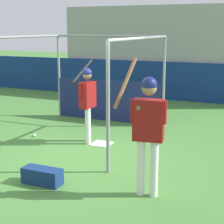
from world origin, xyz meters
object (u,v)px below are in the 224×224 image
object	(u,v)px
player_batter	(87,98)
baseball	(34,135)
player_waiting	(148,124)
equipment_bag	(42,176)

from	to	relation	value
player_batter	baseball	xyz separation A→B (m)	(-1.42, -0.13, -1.02)
player_batter	baseball	size ratio (longest dim) A/B	25.61
player_batter	player_waiting	distance (m)	3.08
equipment_bag	baseball	bearing A→B (deg)	127.57
equipment_bag	baseball	distance (m)	2.96
player_waiting	baseball	world-z (taller)	player_waiting
equipment_bag	baseball	world-z (taller)	equipment_bag
player_batter	equipment_bag	size ratio (longest dim) A/B	2.71
player_batter	equipment_bag	xyz separation A→B (m)	(0.38, -2.47, -0.92)
player_batter	equipment_bag	world-z (taller)	player_batter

